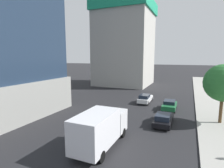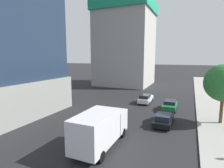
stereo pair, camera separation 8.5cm
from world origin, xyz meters
The scene contains 6 objects.
construction_building centered at (-12.53, 51.88, 12.74)m, with size 16.84×15.00×31.85m.
street_tree centered at (8.54, 26.39, 4.92)m, with size 4.35×4.35×6.96m.
car_green centered at (2.39, 30.01, 0.74)m, with size 1.89×4.10×1.44m.
car_white centered at (-1.95, 32.80, 0.77)m, with size 1.81×4.65×1.52m.
car_black centered at (2.39, 23.44, 0.69)m, with size 1.90×4.75×1.40m.
box_truck centered at (-1.95, 15.69, 1.82)m, with size 2.49×6.97×3.29m.
Camera 2 is at (4.99, 2.34, 7.88)m, focal length 29.06 mm.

